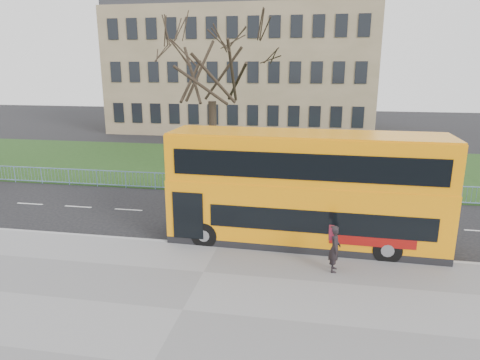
% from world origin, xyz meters
% --- Properties ---
extents(ground, '(120.00, 120.00, 0.00)m').
position_xyz_m(ground, '(0.00, 0.00, 0.00)').
color(ground, black).
rests_on(ground, ground).
extents(pavement, '(80.00, 10.50, 0.12)m').
position_xyz_m(pavement, '(0.00, -6.75, 0.06)').
color(pavement, slate).
rests_on(pavement, ground).
extents(kerb, '(80.00, 0.20, 0.14)m').
position_xyz_m(kerb, '(0.00, -1.55, 0.07)').
color(kerb, '#97979A').
rests_on(kerb, ground).
extents(grass_verge, '(80.00, 15.40, 0.08)m').
position_xyz_m(grass_verge, '(0.00, 14.30, 0.04)').
color(grass_verge, '#1B3714').
rests_on(grass_verge, ground).
extents(guard_railing, '(40.00, 0.12, 1.10)m').
position_xyz_m(guard_railing, '(0.00, 6.60, 0.55)').
color(guard_railing, '#7292CB').
rests_on(guard_railing, ground).
extents(bare_tree, '(8.77, 8.77, 12.53)m').
position_xyz_m(bare_tree, '(-3.00, 10.00, 6.35)').
color(bare_tree, black).
rests_on(bare_tree, grass_verge).
extents(civic_building, '(30.00, 15.00, 14.00)m').
position_xyz_m(civic_building, '(-5.00, 35.00, 7.00)').
color(civic_building, '#7C6B4F').
rests_on(civic_building, ground).
extents(yellow_bus, '(11.73, 3.11, 4.88)m').
position_xyz_m(yellow_bus, '(3.59, -0.51, 2.62)').
color(yellow_bus, orange).
rests_on(yellow_bus, ground).
extents(pedestrian, '(0.45, 0.67, 1.81)m').
position_xyz_m(pedestrian, '(4.83, -3.16, 1.03)').
color(pedestrian, black).
rests_on(pedestrian, pavement).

